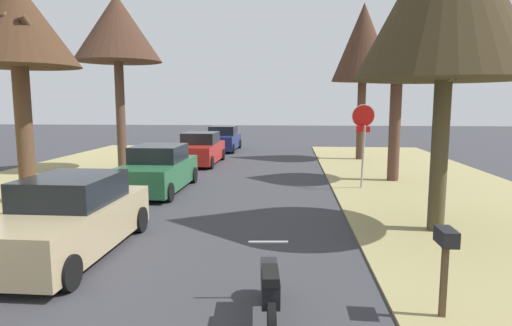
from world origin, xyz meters
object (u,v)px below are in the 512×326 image
(street_tree_left_far, at_px, (117,30))
(parked_motorcycle, at_px, (270,289))
(street_tree_right_far, at_px, (363,44))
(stop_sign_far, at_px, (363,128))
(parked_sedan_tan, at_px, (69,219))
(street_tree_right_mid_b, at_px, (398,46))
(curbside_mailbox, at_px, (446,247))
(parked_sedan_red, at_px, (200,150))
(street_tree_left_mid_b, at_px, (17,26))
(parked_sedan_green, at_px, (158,170))
(parked_sedan_navy, at_px, (223,139))

(street_tree_left_far, bearing_deg, parked_motorcycle, -61.31)
(street_tree_right_far, bearing_deg, stop_sign_far, -98.35)
(street_tree_left_far, distance_m, parked_sedan_tan, 12.37)
(street_tree_right_mid_b, relative_size, curbside_mailbox, 5.08)
(parked_sedan_red, xyz_separation_m, parked_motorcycle, (4.24, -15.86, -0.24))
(street_tree_left_mid_b, bearing_deg, parked_sedan_tan, -50.59)
(stop_sign_far, xyz_separation_m, street_tree_left_far, (-10.02, 3.35, 3.99))
(parked_sedan_green, bearing_deg, street_tree_left_mid_b, -145.94)
(street_tree_right_far, height_order, street_tree_left_mid_b, street_tree_right_far)
(stop_sign_far, distance_m, curbside_mailbox, 9.64)
(street_tree_left_mid_b, height_order, parked_sedan_green, street_tree_left_mid_b)
(street_tree_left_far, distance_m, parked_motorcycle, 16.07)
(curbside_mailbox, bearing_deg, street_tree_left_far, 126.73)
(parked_motorcycle, relative_size, curbside_mailbox, 1.62)
(street_tree_left_far, distance_m, parked_sedan_red, 6.75)
(stop_sign_far, height_order, street_tree_left_mid_b, street_tree_left_mid_b)
(parked_sedan_green, xyz_separation_m, parked_motorcycle, (4.31, -8.99, -0.24))
(street_tree_right_far, relative_size, parked_sedan_tan, 1.84)
(stop_sign_far, height_order, street_tree_right_mid_b, street_tree_right_mid_b)
(street_tree_left_far, height_order, curbside_mailbox, street_tree_left_far)
(parked_sedan_tan, xyz_separation_m, curbside_mailbox, (6.58, -2.23, 0.33))
(street_tree_right_mid_b, distance_m, parked_sedan_red, 10.54)
(stop_sign_far, relative_size, parked_sedan_navy, 0.67)
(parked_sedan_tan, distance_m, parked_sedan_navy, 19.67)
(stop_sign_far, xyz_separation_m, street_tree_right_far, (1.21, 8.23, 3.92))
(street_tree_left_mid_b, relative_size, street_tree_left_far, 0.86)
(parked_sedan_navy, bearing_deg, street_tree_left_mid_b, -103.07)
(curbside_mailbox, bearing_deg, parked_sedan_navy, 106.48)
(street_tree_left_far, bearing_deg, stop_sign_far, -18.50)
(stop_sign_far, bearing_deg, parked_motorcycle, -105.91)
(street_tree_right_mid_b, xyz_separation_m, parked_sedan_red, (-8.51, 4.37, -4.43))
(stop_sign_far, relative_size, curbside_mailbox, 2.32)
(street_tree_right_far, relative_size, street_tree_left_mid_b, 1.24)
(parked_sedan_navy, bearing_deg, parked_sedan_red, -91.69)
(parked_motorcycle, bearing_deg, curbside_mailbox, 6.36)
(street_tree_left_mid_b, xyz_separation_m, parked_motorcycle, (7.64, -6.74, -4.76))
(street_tree_left_mid_b, height_order, parked_sedan_navy, street_tree_left_mid_b)
(street_tree_right_mid_b, xyz_separation_m, curbside_mailbox, (-1.84, -11.21, -4.09))
(street_tree_right_far, distance_m, street_tree_left_far, 12.24)
(parked_sedan_tan, bearing_deg, street_tree_left_far, 105.95)
(street_tree_right_mid_b, bearing_deg, street_tree_left_far, 171.58)
(street_tree_left_far, relative_size, parked_sedan_navy, 1.72)
(street_tree_right_mid_b, bearing_deg, parked_sedan_tan, -133.17)
(street_tree_right_mid_b, bearing_deg, curbside_mailbox, -99.33)
(street_tree_left_mid_b, bearing_deg, street_tree_left_far, 86.21)
(street_tree_left_mid_b, xyz_separation_m, curbside_mailbox, (10.06, -6.47, -4.19))
(street_tree_left_mid_b, relative_size, parked_sedan_red, 1.48)
(street_tree_right_mid_b, bearing_deg, parked_motorcycle, -110.37)
(parked_sedan_green, distance_m, parked_sedan_navy, 13.19)
(parked_sedan_tan, bearing_deg, parked_sedan_navy, 89.70)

